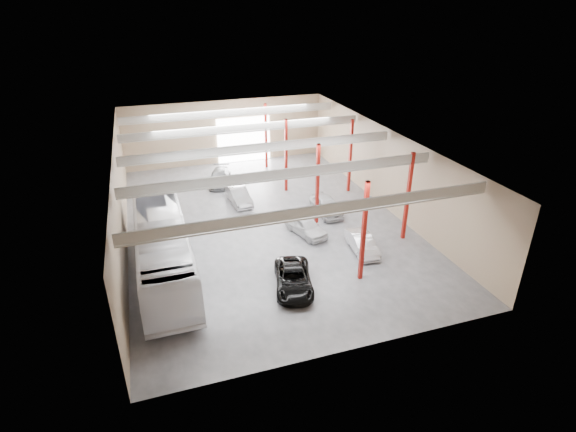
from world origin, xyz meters
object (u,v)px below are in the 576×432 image
car_row_c (220,177)px  black_sedan (293,279)px  car_row_a (306,226)px  coach_bus (163,249)px  car_right_near (362,243)px  car_row_b (239,196)px  car_right_far (326,205)px

car_row_c → black_sedan: bearing=-70.3°
car_row_a → car_row_c: 13.47m
coach_bus → car_right_near: bearing=-6.3°
black_sedan → car_row_c: black_sedan is taller
car_row_a → car_row_b: car_row_b is taller
coach_bus → car_row_c: bearing=66.5°
car_right_near → car_right_far: car_right_far is taller
black_sedan → car_right_near: 6.90m
black_sedan → coach_bus: bearing=164.9°
black_sedan → car_row_b: size_ratio=1.14×
coach_bus → black_sedan: 8.91m
coach_bus → car_right_far: bearing=20.8°
black_sedan → car_row_a: 7.44m
black_sedan → car_row_a: (3.31, 6.66, 0.02)m
black_sedan → car_row_a: bearing=77.8°
car_row_c → car_right_near: 18.17m
car_row_c → car_right_far: (7.50, -9.70, 0.08)m
car_right_far → car_row_a: bearing=-135.0°
coach_bus → black_sedan: size_ratio=2.81×
car_row_b → car_right_near: car_row_b is taller
car_row_c → car_right_far: 12.26m
car_right_near → black_sedan: bearing=-150.9°
coach_bus → car_row_c: coach_bus is taller
car_row_b → car_right_near: size_ratio=1.08×
coach_bus → car_right_far: size_ratio=3.13×
coach_bus → car_right_near: 14.14m
car_row_b → car_row_c: 5.26m
black_sedan → car_right_far: bearing=71.1°
coach_bus → car_right_near: (14.00, -1.52, -1.29)m
car_row_b → car_row_a: bearing=-68.1°
black_sedan → car_row_c: bearing=107.8°
black_sedan → car_right_far: car_right_far is taller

